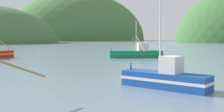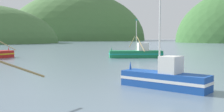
# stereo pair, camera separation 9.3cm
# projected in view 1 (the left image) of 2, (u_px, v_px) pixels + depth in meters

# --- Properties ---
(hill_far_right) EXTENTS (128.75, 103.00, 89.40)m
(hill_far_right) POSITION_uv_depth(u_px,v_px,m) (77.00, 40.00, 259.36)
(hill_far_right) COLOR #47703D
(hill_far_right) RESTS_ON ground
(fishing_boat_green) EXTENTS (9.74, 16.43, 6.78)m
(fishing_boat_green) POSITION_uv_depth(u_px,v_px,m) (136.00, 53.00, 49.11)
(fishing_boat_green) COLOR #197A47
(fishing_boat_green) RESTS_ON ground
(fishing_boat_blue) EXTENTS (5.32, 6.41, 6.90)m
(fishing_boat_blue) POSITION_uv_depth(u_px,v_px,m) (165.00, 78.00, 20.06)
(fishing_boat_blue) COLOR #19479E
(fishing_boat_blue) RESTS_ON ground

